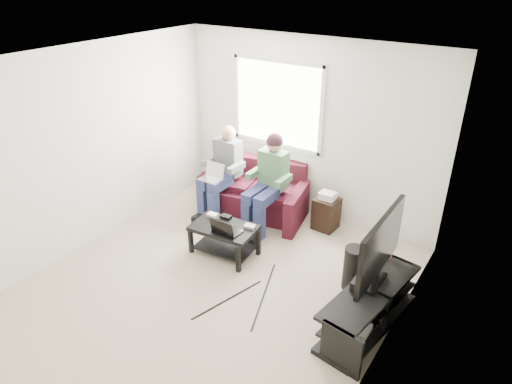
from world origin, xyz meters
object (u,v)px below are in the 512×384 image
tv_stand (369,309)px  tv (380,247)px  sofa (255,193)px  end_table (326,212)px  coffee_table (224,233)px  subwoofer (353,268)px

tv_stand → tv: size_ratio=1.36×
sofa → end_table: (1.14, 0.13, -0.04)m
end_table → tv: bearing=-49.3°
coffee_table → tv: 2.16m
coffee_table → end_table: size_ratio=1.54×
coffee_table → end_table: 1.56m
tv_stand → subwoofer: bearing=127.8°
tv_stand → end_table: size_ratio=2.61×
subwoofer → tv_stand: bearing=-52.2°
tv_stand → subwoofer: (-0.39, 0.50, 0.06)m
sofa → subwoofer: 2.20m
subwoofer → end_table: bearing=129.3°
subwoofer → end_table: (-0.86, 1.05, -0.02)m
sofa → tv: bearing=-28.9°
subwoofer → end_table: end_table is taller
sofa → end_table: size_ratio=3.20×
coffee_table → subwoofer: subwoofer is taller
coffee_table → end_table: bearing=58.2°
tv → end_table: tv is taller
sofa → end_table: 1.15m
tv_stand → end_table: (-1.24, 1.55, 0.04)m
coffee_table → tv: (2.06, -0.12, 0.63)m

